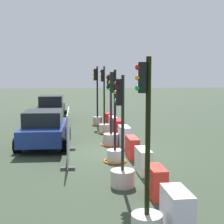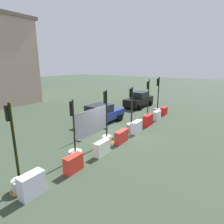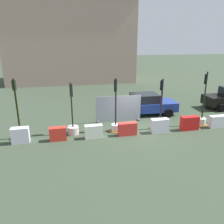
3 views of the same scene
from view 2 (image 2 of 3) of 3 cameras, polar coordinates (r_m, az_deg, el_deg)
The scene contains 18 objects.
ground_plane at distance 13.51m, azimuth 1.73°, elevation -6.93°, with size 120.00×120.00×0.00m, color #354130.
traffic_light_0 at distance 8.58m, azimuth -26.47°, elevation -17.16°, with size 0.79×0.79×3.58m.
traffic_light_1 at distance 10.23m, azimuth -11.18°, elevation -11.14°, with size 0.71×0.71×3.22m.
traffic_light_2 at distance 12.01m, azimuth -1.66°, elevation -6.63°, with size 0.85×0.85×3.40m.
traffic_light_3 at distance 14.30m, azimuth 5.89°, elevation -3.67°, with size 0.94×0.94×3.30m.
traffic_light_4 at distance 16.92m, azimuth 10.72°, elevation -0.69°, with size 0.80×0.80×3.65m.
traffic_light_5 at distance 19.53m, azimuth 13.65°, elevation 1.52°, with size 0.77×0.77×3.69m.
construction_barrier_0 at distance 8.22m, azimuth -23.21°, elevation -19.67°, with size 0.97×0.49×0.92m.
construction_barrier_1 at distance 9.24m, azimuth -11.66°, elevation -15.10°, with size 0.97×0.42×0.81m.
construction_barrier_2 at distance 10.55m, azimuth -3.11°, elevation -10.89°, with size 1.06×0.41×0.81m.
construction_barrier_3 at distance 12.13m, azimuth 2.89°, elevation -7.46°, with size 1.15×0.40×0.80m.
construction_barrier_4 at distance 13.84m, azimuth 7.48°, elevation -4.56°, with size 1.12×0.45×0.89m.
construction_barrier_5 at distance 15.63m, azimuth 10.87°, elevation -2.46°, with size 1.17×0.46×0.90m.
construction_barrier_6 at distance 17.48m, azimuth 13.52°, elevation -0.97°, with size 1.16×0.41×0.80m.
construction_barrier_7 at distance 19.30m, azimuth 15.51°, elevation 0.29°, with size 1.03×0.43×0.77m.
car_blue_estate at distance 15.92m, azimuth -3.34°, elevation -0.58°, with size 4.38×2.30×1.63m.
car_black_sedan at distance 22.31m, azimuth 8.21°, elevation 3.77°, with size 4.49×2.14×1.76m.
site_fence_panel at distance 13.35m, azimuth -6.10°, elevation -3.27°, with size 3.22×0.50×1.86m.
Camera 2 is at (-10.57, -6.83, 4.90)m, focal length 30.04 mm.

